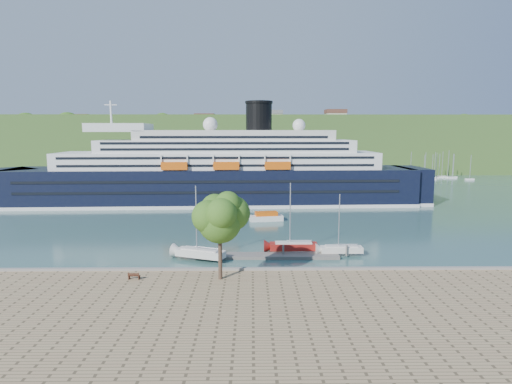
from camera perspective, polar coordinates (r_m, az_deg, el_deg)
name	(u,v)px	position (r m, az deg, el deg)	size (l,w,h in m)	color
ground	(253,278)	(52.09, -0.43, -11.34)	(400.00, 400.00, 0.00)	#2E524E
far_hillside	(252,144)	(194.21, -0.56, 6.48)	(400.00, 50.00, 24.00)	#3A5E25
quay_coping	(253,269)	(51.53, -0.43, -10.21)	(220.00, 0.50, 0.30)	slate
cruise_ship	(211,153)	(102.76, -6.06, 5.20)	(109.22, 15.90, 24.53)	black
park_bench	(134,275)	(50.29, -15.94, -10.65)	(1.36, 0.56, 0.87)	#442013
promenade_tree	(220,232)	(47.31, -4.84, -5.36)	(6.45, 6.45, 10.69)	#295817
floating_pontoon	(267,256)	(59.92, 1.53, -8.51)	(19.73, 2.41, 0.44)	slate
sailboat_white_near	(200,225)	(57.88, -7.49, -4.43)	(7.51, 2.09, 9.71)	silver
sailboat_red	(294,220)	(61.10, 5.06, -3.73)	(7.51, 2.09, 9.70)	maroon
sailboat_white_far	(342,226)	(61.11, 11.41, -4.52)	(6.45, 1.79, 8.33)	silver
tender_launch	(266,216)	(83.73, 1.38, -3.24)	(6.52, 2.23, 1.80)	#D8540C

